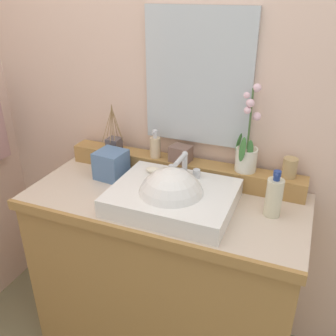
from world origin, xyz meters
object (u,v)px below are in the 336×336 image
soap_dispenser (155,147)px  lotion_bottle (274,197)px  sink_basin (172,199)px  reed_diffuser (114,143)px  trinket_box (180,154)px  soap_bar (153,170)px  potted_plant (247,151)px  tissue_box (111,164)px  tumbler_cup (290,168)px

soap_dispenser → lotion_bottle: 0.60m
soap_dispenser → lotion_bottle: (0.58, -0.16, -0.06)m
sink_basin → reed_diffuser: 0.49m
soap_dispenser → trinket_box: (0.13, 0.00, -0.02)m
trinket_box → lotion_bottle: lotion_bottle is taller
reed_diffuser → soap_bar: bearing=-26.5°
soap_bar → trinket_box: (0.08, 0.14, 0.04)m
potted_plant → tissue_box: (-0.60, -0.13, -0.12)m
soap_bar → lotion_bottle: size_ratio=0.36×
tumbler_cup → trinket_box: size_ratio=0.91×
soap_dispenser → reed_diffuser: (-0.22, 0.00, -0.02)m
sink_basin → soap_dispenser: (-0.19, 0.25, 0.10)m
soap_bar → potted_plant: bearing=22.3°
sink_basin → tumbler_cup: bearing=33.6°
soap_bar → potted_plant: potted_plant is taller
lotion_bottle → trinket_box: bearing=160.3°
potted_plant → soap_dispenser: bearing=-177.2°
sink_basin → tissue_box: bearing=159.0°
lotion_bottle → soap_dispenser: bearing=164.6°
potted_plant → reed_diffuser: potted_plant is taller
sink_basin → potted_plant: size_ratio=1.29×
sink_basin → soap_bar: size_ratio=7.10×
soap_bar → lotion_bottle: bearing=-2.7°
sink_basin → tissue_box: sink_basin is taller
soap_dispenser → sink_basin: bearing=-53.8°
soap_dispenser → potted_plant: bearing=2.8°
potted_plant → tumbler_cup: size_ratio=4.49×
reed_diffuser → lotion_bottle: reed_diffuser is taller
potted_plant → tissue_box: potted_plant is taller
tumbler_cup → trinket_box: bearing=-177.0°
soap_bar → potted_plant: 0.42m
tumbler_cup → reed_diffuser: bearing=-178.2°
potted_plant → reed_diffuser: size_ratio=1.66×
potted_plant → trinket_box: (-0.30, -0.02, -0.06)m
sink_basin → reed_diffuser: reed_diffuser is taller
soap_bar → potted_plant: size_ratio=0.18×
potted_plant → lotion_bottle: 0.25m
potted_plant → soap_bar: bearing=-157.7°
reed_diffuser → potted_plant: bearing=1.6°
potted_plant → trinket_box: bearing=-176.6°
soap_dispenser → lotion_bottle: soap_dispenser is taller
soap_bar → trinket_box: 0.16m
reed_diffuser → tissue_box: reed_diffuser is taller
sink_basin → lotion_bottle: 0.40m
trinket_box → lotion_bottle: size_ratio=0.48×
reed_diffuser → tissue_box: 0.14m
soap_bar → sink_basin: bearing=-41.2°
tumbler_cup → trinket_box: 0.49m
potted_plant → lotion_bottle: bearing=-49.9°
soap_bar → soap_dispenser: 0.15m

